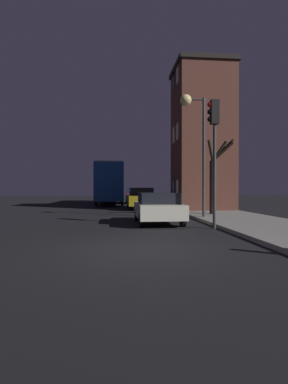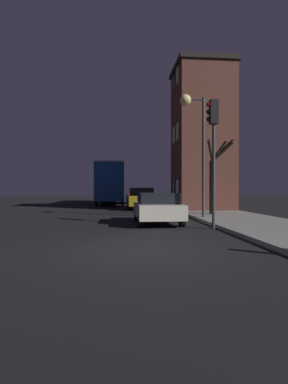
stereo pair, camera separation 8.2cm
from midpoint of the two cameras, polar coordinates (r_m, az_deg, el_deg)
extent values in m
plane|color=black|center=(7.56, -0.34, -10.87)|extent=(120.00, 120.00, 0.00)
cube|color=brown|center=(21.26, 10.86, 9.75)|extent=(3.65, 3.80, 9.50)
cube|color=black|center=(22.56, 10.88, 22.13)|extent=(3.89, 4.04, 0.30)
cube|color=#E5C67F|center=(19.92, 6.25, 0.69)|extent=(0.03, 0.70, 1.10)
cube|color=black|center=(21.18, 5.55, 0.69)|extent=(0.03, 0.70, 1.10)
cube|color=#E5C67F|center=(20.28, 6.26, 11.35)|extent=(0.03, 0.70, 1.10)
cube|color=#E5C67F|center=(21.51, 5.56, 10.73)|extent=(0.03, 0.70, 1.10)
cube|color=#E5C67F|center=(21.30, 6.27, 21.32)|extent=(0.03, 0.70, 1.10)
cube|color=black|center=(22.48, 5.57, 20.19)|extent=(0.03, 0.70, 1.10)
cylinder|color=#38383A|center=(15.00, 11.16, 6.51)|extent=(0.14, 0.14, 5.83)
cylinder|color=#38383A|center=(15.43, 9.51, 17.01)|extent=(0.90, 0.09, 0.09)
sphere|color=#F9E08C|center=(15.31, 7.81, 16.95)|extent=(0.56, 0.56, 0.56)
cylinder|color=#38383A|center=(11.49, 13.08, 2.87)|extent=(0.12, 0.12, 3.92)
cube|color=black|center=(11.84, 13.11, 14.61)|extent=(0.30, 0.24, 0.90)
sphere|color=red|center=(11.85, 12.25, 15.95)|extent=(0.20, 0.20, 0.20)
sphere|color=black|center=(11.78, 12.25, 14.68)|extent=(0.20, 0.20, 0.20)
sphere|color=black|center=(11.72, 12.25, 13.40)|extent=(0.20, 0.20, 0.20)
cylinder|color=#2D2319|center=(16.74, 12.79, 0.88)|extent=(0.33, 0.33, 2.91)
cylinder|color=#2D2319|center=(16.52, 12.46, 7.72)|extent=(0.61, 0.79, 1.12)
cylinder|color=#2D2319|center=(17.00, 13.89, 6.76)|extent=(0.82, 0.28, 0.70)
cylinder|color=#2D2319|center=(16.82, 14.65, 7.68)|extent=(1.12, 0.60, 1.17)
cylinder|color=#2D2319|center=(16.76, 14.60, 7.44)|extent=(1.11, 0.74, 1.06)
cylinder|color=#2D2319|center=(16.79, 14.04, 7.55)|extent=(0.82, 0.57, 1.09)
cube|color=#194793|center=(30.17, -6.56, 1.73)|extent=(2.45, 11.61, 3.23)
cube|color=black|center=(30.19, -6.56, 2.83)|extent=(2.47, 10.68, 1.16)
cube|color=#B2B2B2|center=(30.25, -6.56, 4.90)|extent=(2.33, 11.03, 0.12)
cylinder|color=black|center=(33.95, -4.50, -1.12)|extent=(0.18, 0.96, 0.96)
cylinder|color=black|center=(33.99, -8.33, -1.12)|extent=(0.18, 0.96, 0.96)
cylinder|color=black|center=(26.41, -4.26, -1.62)|extent=(0.18, 0.96, 0.96)
cylinder|color=black|center=(26.46, -9.18, -1.62)|extent=(0.18, 0.96, 0.96)
cube|color=beige|center=(13.08, 2.45, -3.44)|extent=(1.83, 3.86, 0.59)
cube|color=black|center=(12.87, 2.57, -1.17)|extent=(1.61, 2.01, 0.46)
cylinder|color=black|center=(14.47, 5.03, -4.23)|extent=(0.18, 0.57, 0.57)
cylinder|color=black|center=(14.27, -1.53, -4.30)|extent=(0.18, 0.57, 0.57)
cylinder|color=black|center=(12.02, 7.20, -5.23)|extent=(0.18, 0.57, 0.57)
cylinder|color=black|center=(11.78, -0.72, -5.34)|extent=(0.18, 0.57, 0.57)
cube|color=olive|center=(22.03, -0.77, -1.55)|extent=(1.89, 4.07, 0.70)
cube|color=black|center=(21.81, -0.73, 0.08)|extent=(1.66, 2.11, 0.56)
cylinder|color=black|center=(23.44, 1.05, -2.28)|extent=(0.18, 0.65, 0.65)
cylinder|color=black|center=(23.31, -3.12, -2.30)|extent=(0.18, 0.65, 0.65)
cylinder|color=black|center=(20.82, 1.86, -2.64)|extent=(0.18, 0.65, 0.65)
cylinder|color=black|center=(20.67, -2.84, -2.67)|extent=(0.18, 0.65, 0.65)
cube|color=#B21E19|center=(30.79, -1.83, -0.85)|extent=(1.77, 4.27, 0.74)
cube|color=black|center=(30.57, -1.80, 0.32)|extent=(1.55, 2.22, 0.52)
cylinder|color=black|center=(32.25, -0.57, -1.44)|extent=(0.18, 0.70, 0.70)
cylinder|color=black|center=(32.15, -3.39, -1.45)|extent=(0.18, 0.70, 0.70)
cylinder|color=black|center=(29.48, -0.12, -1.64)|extent=(0.18, 0.70, 0.70)
cylinder|color=black|center=(29.38, -3.20, -1.65)|extent=(0.18, 0.70, 0.70)
camera|label=1|loc=(0.04, -90.12, 0.00)|focal=28.00mm
camera|label=2|loc=(0.04, 89.88, 0.00)|focal=28.00mm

